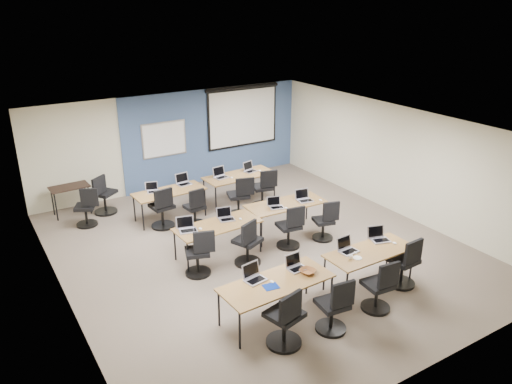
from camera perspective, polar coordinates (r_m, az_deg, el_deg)
floor at (r=10.96m, az=0.30°, el=-6.43°), size 8.00×9.00×0.02m
ceiling at (r=9.98m, az=0.33°, el=7.39°), size 8.00×9.00×0.02m
wall_back at (r=14.21m, az=-9.41°, el=5.81°), size 8.00×0.04×2.70m
wall_front at (r=7.38m, az=19.54°, el=-10.79°), size 8.00×0.04×2.70m
wall_left at (r=9.10m, az=-21.63°, el=-4.72°), size 0.04×9.00×2.70m
wall_right at (r=12.85m, az=15.64°, el=3.59°), size 0.04×9.00×2.70m
blue_accent_panel at (r=14.68m, az=-4.85°, el=6.53°), size 5.50×0.04×2.70m
whiteboard at (r=14.01m, az=-10.45°, el=5.94°), size 1.28×0.03×0.98m
projector_screen at (r=14.94m, az=-1.52°, el=8.99°), size 2.40×0.10×1.82m
training_table_front_left at (r=8.41m, az=2.35°, el=-10.45°), size 1.94×0.81×0.73m
training_table_front_right at (r=9.57m, az=12.91°, el=-6.81°), size 1.76×0.73×0.73m
training_table_mid_left at (r=10.38m, az=-4.36°, el=-3.95°), size 1.81×0.76×0.73m
training_table_mid_right at (r=11.40m, az=3.43°, el=-1.50°), size 1.84×0.77×0.73m
training_table_back_left at (r=12.27m, az=-9.88°, el=-0.08°), size 1.73×0.72×0.73m
training_table_back_right at (r=13.17m, az=-1.89°, el=1.79°), size 1.90×0.79×0.73m
laptop_0 at (r=8.42m, az=-0.26°, el=-9.56°), size 0.35×0.30×0.27m
mouse_0 at (r=8.37m, az=1.86°, el=-10.21°), size 0.06×0.09×0.03m
task_chair_0 at (r=7.98m, az=3.40°, el=-14.66°), size 0.57×0.57×1.05m
laptop_1 at (r=8.76m, az=4.56°, el=-8.33°), size 0.32×0.27×0.24m
mouse_1 at (r=8.76m, az=6.35°, el=-8.78°), size 0.08×0.11×0.04m
task_chair_1 at (r=8.38m, az=8.94°, el=-13.16°), size 0.52×0.52×1.00m
laptop_2 at (r=9.43m, az=10.37°, el=-6.29°), size 0.34×0.29×0.26m
mouse_2 at (r=9.41m, az=11.24°, el=-6.81°), size 0.06×0.09×0.03m
task_chair_2 at (r=9.03m, az=13.94°, el=-10.81°), size 0.51×0.51×0.99m
laptop_3 at (r=9.97m, az=13.85°, el=-4.99°), size 0.35×0.29×0.26m
mouse_3 at (r=9.92m, az=15.55°, el=-5.64°), size 0.07×0.10×0.04m
task_chair_3 at (r=9.85m, az=16.63°, el=-8.10°), size 0.54×0.54×1.02m
laptop_4 at (r=10.16m, az=-7.90°, el=-4.00°), size 0.36×0.30×0.27m
mouse_4 at (r=10.19m, az=-6.37°, el=-4.18°), size 0.07×0.10×0.04m
task_chair_4 at (r=9.85m, az=-6.50°, el=-7.32°), size 0.53×0.51×0.99m
laptop_5 at (r=10.56m, az=-3.48°, el=-2.82°), size 0.32×0.28×0.25m
mouse_5 at (r=10.56m, az=-1.80°, el=-3.08°), size 0.07×0.10×0.03m
task_chair_5 at (r=10.14m, az=-0.94°, el=-6.19°), size 0.58×0.55×1.02m
laptop_6 at (r=11.13m, az=2.24°, el=-1.48°), size 0.31×0.26×0.23m
mouse_6 at (r=11.11m, az=3.47°, el=-1.83°), size 0.07×0.10×0.03m
task_chair_6 at (r=10.84m, az=3.93°, el=-4.37°), size 0.52×0.52×1.00m
laptop_7 at (r=11.54m, az=5.51°, el=-0.68°), size 0.34×0.29×0.26m
mouse_7 at (r=11.61m, az=7.38°, el=-0.91°), size 0.08×0.10×0.03m
task_chair_7 at (r=11.26m, az=7.92°, el=-3.62°), size 0.47×0.47×0.95m
laptop_8 at (r=12.26m, az=-11.71°, el=0.29°), size 0.30×0.26×0.23m
mouse_8 at (r=12.25m, az=-10.79°, el=0.12°), size 0.06×0.09×0.03m
task_chair_8 at (r=11.91m, az=-10.62°, el=-2.14°), size 0.56×0.56×1.03m
laptop_9 at (r=12.62m, az=-8.29°, el=1.19°), size 0.35×0.30×0.27m
mouse_9 at (r=12.57m, az=-7.50°, el=0.88°), size 0.07×0.10×0.03m
task_chair_9 at (r=11.92m, az=-6.94°, el=-2.07°), size 0.48×0.48×0.96m
laptop_10 at (r=12.99m, az=-4.09°, el=1.96°), size 0.36×0.30×0.27m
mouse_10 at (r=12.94m, az=-2.80°, el=1.66°), size 0.06×0.09×0.03m
task_chair_10 at (r=12.34m, az=-1.84°, el=-0.88°), size 0.58×0.57×1.04m
laptop_11 at (r=13.41m, az=-0.73°, el=2.64°), size 0.33×0.28×0.25m
mouse_11 at (r=13.43m, az=0.43°, el=2.45°), size 0.07×0.11×0.04m
task_chair_11 at (r=12.88m, az=0.91°, el=0.10°), size 0.55×0.55×1.03m
blue_mousepad at (r=8.26m, az=1.72°, el=-10.75°), size 0.28×0.24×0.01m
snack_bowl at (r=8.65m, az=5.93°, el=-8.97°), size 0.41×0.41×0.08m
snack_plate at (r=9.25m, az=11.51°, el=-7.39°), size 0.18×0.18×0.01m
coffee_cup at (r=9.18m, az=10.76°, el=-7.35°), size 0.07×0.07×0.05m
utility_table at (r=13.17m, az=-20.53°, el=0.23°), size 0.93×0.52×0.75m
spare_chair_a at (r=13.03m, az=-17.03°, el=-0.61°), size 0.65×0.57×1.04m
spare_chair_b at (r=12.47m, az=-18.77°, el=-1.98°), size 0.54×0.50×0.98m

